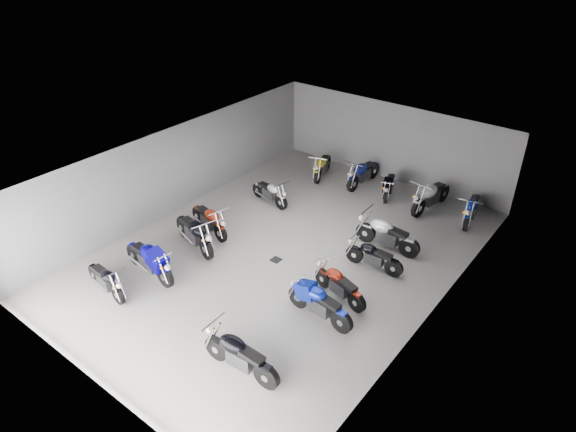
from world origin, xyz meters
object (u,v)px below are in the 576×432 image
object	(u,v)px
motorcycle_left_b	(149,260)
motorcycle_left_c	(194,233)
motorcycle_left_a	(106,280)
motorcycle_back_e	(431,196)
motorcycle_right_f	(387,235)
motorcycle_right_d	(339,285)
motorcycle_right_c	(319,303)
motorcycle_left_d	(209,220)
motorcycle_right_a	(240,355)
motorcycle_back_b	(322,166)
motorcycle_back_f	(472,208)
motorcycle_back_c	(363,173)
motorcycle_right_e	(373,256)
drain_grate	(276,260)
motorcycle_back_d	(389,185)
motorcycle_left_f	(270,192)

from	to	relation	value
motorcycle_left_b	motorcycle_left_c	world-z (taller)	motorcycle_left_c
motorcycle_left_a	motorcycle_back_e	bearing A→B (deg)	160.27
motorcycle_left_c	motorcycle_right_f	size ratio (longest dim) A/B	1.02
motorcycle_left_a	motorcycle_right_d	world-z (taller)	motorcycle_right_d
motorcycle_right_c	motorcycle_left_b	bearing A→B (deg)	110.92
motorcycle_left_d	motorcycle_right_f	world-z (taller)	motorcycle_right_f
motorcycle_right_a	motorcycle_back_b	size ratio (longest dim) A/B	1.12
motorcycle_right_c	motorcycle_left_c	bearing A→B (deg)	90.47
motorcycle_left_c	motorcycle_back_f	world-z (taller)	motorcycle_left_c
motorcycle_left_c	motorcycle_back_c	size ratio (longest dim) A/B	1.04
motorcycle_back_b	motorcycle_right_e	bearing A→B (deg)	120.42
motorcycle_back_b	motorcycle_left_c	bearing A→B (deg)	69.62
drain_grate	motorcycle_left_b	world-z (taller)	motorcycle_left_b
motorcycle_back_c	motorcycle_left_a	bearing A→B (deg)	78.91
motorcycle_right_e	motorcycle_right_f	distance (m)	1.26
motorcycle_back_e	motorcycle_left_b	bearing A→B (deg)	68.49
motorcycle_left_b	motorcycle_back_c	size ratio (longest dim) A/B	1.06
motorcycle_back_e	motorcycle_back_d	bearing A→B (deg)	6.46
motorcycle_left_a	motorcycle_left_c	bearing A→B (deg)	-177.49
motorcycle_left_d	motorcycle_right_e	xyz separation A→B (m)	(5.53, 1.62, -0.06)
motorcycle_left_d	motorcycle_right_d	distance (m)	5.46
motorcycle_left_f	motorcycle_right_e	size ratio (longest dim) A/B	1.00
motorcycle_left_c	motorcycle_right_e	size ratio (longest dim) A/B	1.21
motorcycle_left_b	motorcycle_right_a	xyz separation A→B (m)	(4.78, -1.18, -0.03)
motorcycle_left_c	motorcycle_right_a	xyz separation A→B (m)	(4.82, -3.08, -0.04)
motorcycle_left_a	motorcycle_right_f	xyz separation A→B (m)	(5.31, 7.04, 0.07)
motorcycle_left_d	motorcycle_back_d	distance (m)	7.19
motorcycle_left_c	motorcycle_right_e	xyz separation A→B (m)	(5.24, 2.57, -0.11)
drain_grate	motorcycle_left_c	distance (m)	2.84
motorcycle_left_b	motorcycle_back_e	distance (m)	10.33
motorcycle_right_f	motorcycle_left_d	bearing A→B (deg)	115.87
motorcycle_left_b	motorcycle_back_f	xyz separation A→B (m)	(6.54, 9.15, -0.06)
motorcycle_left_d	motorcycle_right_a	distance (m)	6.50
motorcycle_left_a	motorcycle_left_c	size ratio (longest dim) A/B	0.85
motorcycle_left_a	motorcycle_right_a	distance (m)	5.10
motorcycle_right_c	motorcycle_back_d	bearing A→B (deg)	18.29
motorcycle_right_a	motorcycle_back_f	xyz separation A→B (m)	(1.76, 10.33, -0.02)
motorcycle_right_c	motorcycle_back_d	world-z (taller)	motorcycle_right_c
motorcycle_left_c	motorcycle_back_d	world-z (taller)	motorcycle_left_c
motorcycle_right_c	motorcycle_right_a	bearing A→B (deg)	176.02
motorcycle_back_e	motorcycle_left_c	bearing A→B (deg)	62.25
motorcycle_back_e	motorcycle_right_f	bearing A→B (deg)	97.08
drain_grate	motorcycle_right_f	world-z (taller)	motorcycle_right_f
motorcycle_right_f	drain_grate	bearing A→B (deg)	135.75
motorcycle_left_d	motorcycle_back_c	bearing A→B (deg)	174.45
motorcycle_left_c	motorcycle_left_f	size ratio (longest dim) A/B	1.21
motorcycle_left_b	motorcycle_left_c	xyz separation A→B (m)	(-0.04, 1.89, 0.00)
motorcycle_left_b	motorcycle_back_b	xyz separation A→B (m)	(0.26, 8.86, -0.07)
motorcycle_right_e	motorcycle_back_b	xyz separation A→B (m)	(-4.95, 4.40, 0.03)
motorcycle_left_b	motorcycle_left_c	distance (m)	1.89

